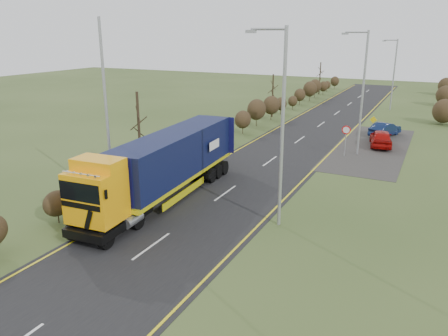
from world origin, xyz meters
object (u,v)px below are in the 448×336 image
car_blue_sedan (385,129)px  car_red_hatchback (381,138)px  streetlight_near (280,121)px  speed_sign (346,135)px  lorry (165,163)px

car_blue_sedan → car_red_hatchback: bearing=113.1°
streetlight_near → speed_sign: streetlight_near is taller
lorry → car_blue_sedan: bearing=63.8°
lorry → car_blue_sedan: lorry is taller
streetlight_near → speed_sign: 15.46m
lorry → streetlight_near: 7.98m
streetlight_near → speed_sign: bearing=88.0°
streetlight_near → car_red_hatchback: bearing=82.2°
lorry → speed_sign: 16.51m
streetlight_near → lorry: bearing=176.7°
car_blue_sedan → streetlight_near: (-2.54, -24.17, 4.93)m
car_red_hatchback → streetlight_near: streetlight_near is taller
speed_sign → streetlight_near: bearing=-92.0°
streetlight_near → speed_sign: (0.51, 14.98, -3.76)m
lorry → car_red_hatchback: (9.98, 19.35, -1.54)m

